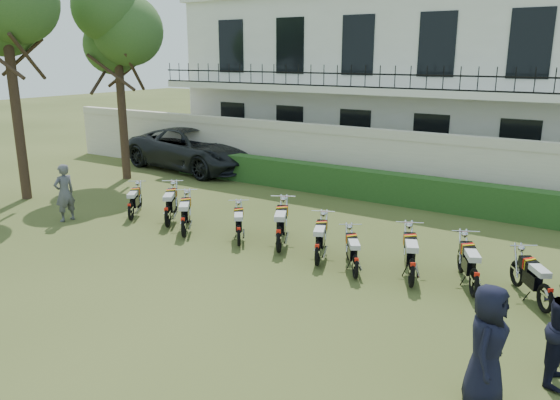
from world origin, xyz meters
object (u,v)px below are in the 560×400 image
at_px(motorcycle_5, 318,248).
at_px(suv, 195,149).
at_px(motorcycle_6, 356,261).
at_px(inspector, 64,193).
at_px(motorcycle_0, 131,207).
at_px(motorcycle_1, 167,211).
at_px(officer_0, 487,345).
at_px(motorcycle_2, 183,221).
at_px(motorcycle_3, 239,230).
at_px(motorcycle_4, 279,233).
at_px(tree_west_near, 116,23).
at_px(motorcycle_8, 475,276).
at_px(motorcycle_9, 546,292).
at_px(motorcycle_7, 412,266).

bearing_deg(motorcycle_5, suv, 122.29).
bearing_deg(motorcycle_6, inspector, 151.16).
relative_size(motorcycle_0, motorcycle_6, 1.01).
relative_size(motorcycle_1, officer_0, 0.95).
bearing_deg(motorcycle_0, motorcycle_2, -43.11).
height_order(motorcycle_3, motorcycle_4, motorcycle_4).
relative_size(inspector, officer_0, 0.96).
distance_m(motorcycle_4, suv, 10.83).
bearing_deg(inspector, motorcycle_1, 115.19).
xyz_separation_m(motorcycle_1, motorcycle_3, (2.62, -0.14, -0.07)).
bearing_deg(motorcycle_1, motorcycle_5, -37.80).
bearing_deg(motorcycle_0, suv, 81.36).
height_order(tree_west_near, officer_0, tree_west_near).
xyz_separation_m(motorcycle_3, suv, (-7.40, 6.79, 0.45)).
bearing_deg(officer_0, motorcycle_0, 71.55).
distance_m(tree_west_near, motorcycle_6, 13.76).
relative_size(tree_west_near, motorcycle_8, 4.50).
xyz_separation_m(motorcycle_3, motorcycle_6, (3.41, -0.31, -0.01)).
bearing_deg(motorcycle_5, inspector, 163.60).
xyz_separation_m(motorcycle_1, motorcycle_4, (3.75, -0.01, 0.02)).
bearing_deg(suv, motorcycle_0, -145.89).
relative_size(motorcycle_0, motorcycle_2, 0.94).
height_order(motorcycle_8, officer_0, officer_0).
relative_size(motorcycle_1, motorcycle_8, 0.97).
bearing_deg(motorcycle_0, motorcycle_9, -34.86).
height_order(motorcycle_1, officer_0, officer_0).
bearing_deg(suv, tree_west_near, 166.53).
height_order(motorcycle_3, motorcycle_7, motorcycle_7).
distance_m(motorcycle_2, inspector, 4.08).
xyz_separation_m(motorcycle_4, inspector, (-6.78, -1.09, 0.33)).
height_order(motorcycle_3, inspector, inspector).
relative_size(motorcycle_3, motorcycle_4, 0.76).
relative_size(motorcycle_0, motorcycle_5, 0.85).
bearing_deg(tree_west_near, motorcycle_9, -13.69).
bearing_deg(officer_0, inspector, 78.12).
height_order(motorcycle_4, officer_0, officer_0).
relative_size(motorcycle_5, motorcycle_7, 0.95).
height_order(tree_west_near, motorcycle_4, tree_west_near).
height_order(tree_west_near, motorcycle_3, tree_west_near).
height_order(motorcycle_6, suv, suv).
xyz_separation_m(motorcycle_0, motorcycle_9, (11.13, 0.09, 0.01)).
height_order(motorcycle_0, motorcycle_1, motorcycle_1).
height_order(motorcycle_2, motorcycle_7, motorcycle_7).
bearing_deg(tree_west_near, motorcycle_4, -21.63).
xyz_separation_m(motorcycle_2, motorcycle_4, (2.77, 0.41, 0.04)).
bearing_deg(motorcycle_2, suv, 92.15).
xyz_separation_m(motorcycle_0, motorcycle_3, (4.01, -0.05, -0.01)).
bearing_deg(motorcycle_7, motorcycle_0, 155.30).
xyz_separation_m(motorcycle_0, motorcycle_6, (7.41, -0.36, -0.01)).
relative_size(motorcycle_0, motorcycle_1, 0.87).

